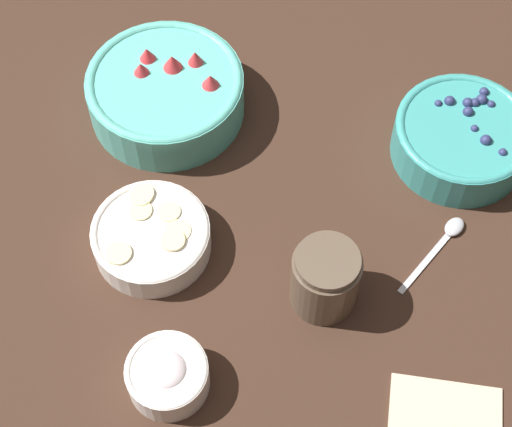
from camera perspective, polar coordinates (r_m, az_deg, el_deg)
ground_plane at (r=1.11m, az=-0.35°, el=-2.33°), size 4.00×4.00×0.00m
bowl_strawberries at (r=1.21m, az=-6.03°, el=8.12°), size 0.22×0.22×0.09m
bowl_blueberries at (r=1.19m, az=13.56°, el=4.98°), size 0.18×0.18×0.07m
bowl_bananas at (r=1.09m, az=-7.00°, el=-1.51°), size 0.15×0.15×0.05m
bowl_cream at (r=1.01m, az=-5.93°, el=-10.63°), size 0.10×0.10×0.05m
jar_chocolate at (r=1.04m, az=4.63°, el=-4.43°), size 0.08×0.08×0.10m
napkin at (r=1.04m, az=12.52°, el=-13.13°), size 0.13×0.10×0.01m
spoon at (r=1.13m, az=12.37°, el=-1.76°), size 0.09×0.12×0.01m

